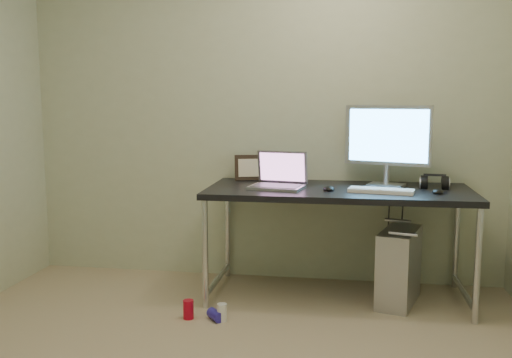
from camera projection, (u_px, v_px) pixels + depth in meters
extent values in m
cube|color=beige|center=(263.00, 111.00, 4.18)|extent=(3.50, 0.02, 2.50)
cube|color=black|center=(338.00, 191.00, 3.79)|extent=(1.74, 0.76, 0.04)
cylinder|color=silver|center=(205.00, 254.00, 3.64)|extent=(0.04, 0.04, 0.71)
cylinder|color=silver|center=(227.00, 230.00, 4.31)|extent=(0.04, 0.04, 0.71)
cylinder|color=silver|center=(478.00, 266.00, 3.38)|extent=(0.04, 0.04, 0.71)
cylinder|color=silver|center=(456.00, 239.00, 4.05)|extent=(0.04, 0.04, 0.71)
cylinder|color=silver|center=(218.00, 279.00, 4.01)|extent=(0.04, 0.68, 0.04)
cylinder|color=silver|center=(464.00, 292.00, 3.75)|extent=(0.04, 0.68, 0.04)
cube|color=#A9AAAE|center=(399.00, 267.00, 3.75)|extent=(0.33, 0.51, 0.49)
cylinder|color=silver|center=(403.00, 234.00, 3.52)|extent=(0.18, 0.07, 0.02)
cylinder|color=silver|center=(398.00, 221.00, 3.90)|extent=(0.18, 0.07, 0.02)
cylinder|color=black|center=(388.00, 231.00, 4.10)|extent=(0.01, 0.16, 0.69)
cylinder|color=black|center=(401.00, 234.00, 4.07)|extent=(0.02, 0.11, 0.71)
cylinder|color=red|center=(188.00, 309.00, 3.49)|extent=(0.08, 0.08, 0.12)
cylinder|color=white|center=(222.00, 312.00, 3.46)|extent=(0.06, 0.06, 0.11)
cylinder|color=#2F25B5|center=(215.00, 315.00, 3.47)|extent=(0.12, 0.13, 0.06)
cube|color=silver|center=(277.00, 187.00, 3.78)|extent=(0.38, 0.30, 0.02)
cube|color=slate|center=(277.00, 186.00, 3.78)|extent=(0.34, 0.25, 0.00)
cube|color=#94959C|center=(282.00, 167.00, 3.89)|extent=(0.35, 0.11, 0.22)
cube|color=#87547E|center=(282.00, 167.00, 3.89)|extent=(0.31, 0.09, 0.19)
cube|color=silver|center=(386.00, 185.00, 3.88)|extent=(0.28, 0.23, 0.02)
cylinder|color=silver|center=(386.00, 174.00, 3.89)|extent=(0.04, 0.04, 0.13)
cube|color=silver|center=(388.00, 135.00, 3.84)|extent=(0.57, 0.22, 0.40)
cube|color=#50ABF4|center=(388.00, 136.00, 3.82)|extent=(0.51, 0.17, 0.35)
cube|color=white|center=(381.00, 191.00, 3.62)|extent=(0.42, 0.21, 0.02)
ellipsoid|color=black|center=(438.00, 190.00, 3.58)|extent=(0.10, 0.13, 0.04)
ellipsoid|color=black|center=(329.00, 187.00, 3.70)|extent=(0.09, 0.13, 0.04)
cylinder|color=black|center=(424.00, 184.00, 3.79)|extent=(0.05, 0.11, 0.11)
cylinder|color=black|center=(445.00, 184.00, 3.77)|extent=(0.05, 0.11, 0.11)
cube|color=black|center=(435.00, 175.00, 3.77)|extent=(0.14, 0.03, 0.01)
cube|color=black|center=(251.00, 168.00, 4.16)|extent=(0.24, 0.13, 0.19)
cylinder|color=silver|center=(282.00, 175.00, 4.10)|extent=(0.01, 0.01, 0.09)
cylinder|color=white|center=(282.00, 168.00, 4.09)|extent=(0.04, 0.04, 0.04)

